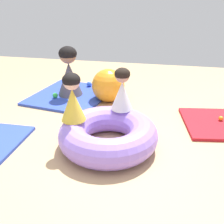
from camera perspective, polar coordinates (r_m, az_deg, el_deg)
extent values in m
plane|color=tan|center=(2.85, -4.17, -8.38)|extent=(8.00, 8.00, 0.00)
cube|color=#2D47B7|center=(4.34, -9.27, 3.75)|extent=(1.33, 1.43, 0.04)
torus|color=#9975EA|center=(2.81, -0.87, -5.04)|extent=(1.10, 1.10, 0.32)
cone|color=white|center=(2.98, 2.25, 3.71)|extent=(0.35, 0.35, 0.34)
sphere|color=tan|center=(2.90, 2.33, 8.23)|extent=(0.17, 0.17, 0.17)
ellipsoid|color=black|center=(2.90, 2.33, 8.55)|extent=(0.18, 0.18, 0.14)
cone|color=yellow|center=(2.74, -8.77, 1.64)|extent=(0.29, 0.29, 0.35)
sphere|color=#DBAD89|center=(2.65, -9.13, 6.76)|extent=(0.18, 0.18, 0.18)
ellipsoid|color=black|center=(2.64, -9.16, 7.13)|extent=(0.19, 0.19, 0.15)
cone|color=#4C4751|center=(4.25, -9.53, 7.36)|extent=(0.57, 0.57, 0.53)
sphere|color=#936647|center=(4.15, -9.91, 12.49)|extent=(0.27, 0.27, 0.27)
ellipsoid|color=black|center=(4.15, -9.94, 12.85)|extent=(0.29, 0.29, 0.23)
sphere|color=orange|center=(3.66, 23.30, -1.32)|extent=(0.06, 0.06, 0.06)
sphere|color=blue|center=(4.66, -5.18, 6.28)|extent=(0.09, 0.09, 0.09)
sphere|color=green|center=(4.21, -12.67, 3.68)|extent=(0.09, 0.09, 0.09)
sphere|color=orange|center=(4.02, -0.87, 5.97)|extent=(0.52, 0.52, 0.52)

